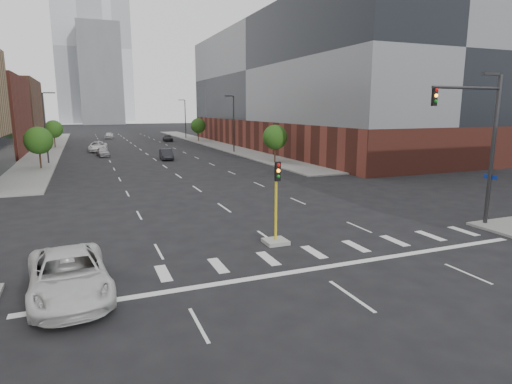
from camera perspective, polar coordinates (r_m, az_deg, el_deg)
ground at (r=15.84m, az=16.79°, el=-15.93°), size 400.00×400.00×0.00m
sidewalk_left_far at (r=85.35m, az=-25.90°, el=5.28°), size 5.00×92.00×0.15m
sidewalk_right_far at (r=88.50m, az=-6.06°, el=6.49°), size 5.00×92.00×0.15m
building_right_main at (r=80.79m, az=6.87°, el=13.80°), size 24.00×70.00×22.00m
tower_left at (r=232.55m, az=-22.52°, el=17.18°), size 22.00×22.00×70.00m
tower_right at (r=273.52m, az=-18.62°, el=17.45°), size 20.00×20.00×80.00m
tower_mid at (r=211.59m, az=-20.04°, el=14.49°), size 18.00×18.00×44.00m
median_traffic_signal at (r=22.66m, az=2.68°, el=-4.54°), size 1.20×1.20×4.40m
mast_arm_signal at (r=28.48m, az=28.08°, el=6.93°), size 5.12×0.90×9.07m
streetlight_right_a at (r=69.64m, az=-3.07°, el=9.38°), size 1.60×0.22×9.07m
streetlight_right_b at (r=103.37m, az=-9.46°, el=9.80°), size 1.60×0.22×9.07m
streetlight_left at (r=61.05m, az=-26.21°, el=8.03°), size 1.60×0.22×9.07m
tree_left_near at (r=56.20m, az=-27.01°, el=6.14°), size 3.20×3.20×4.85m
tree_left_far at (r=86.08m, az=-25.38°, el=7.59°), size 3.20×3.20×4.85m
tree_right_near at (r=55.99m, az=2.55°, el=7.31°), size 3.20×3.20×4.85m
tree_right_far at (r=93.83m, az=-7.72°, el=8.75°), size 3.20×3.20×4.85m
car_near_left at (r=68.10m, az=-19.73°, el=5.07°), size 1.95×4.17×1.38m
car_mid_right at (r=61.39m, az=-11.88°, el=4.94°), size 1.85×4.61×1.49m
car_far_left at (r=76.05m, az=-20.32°, el=5.69°), size 3.33×6.17×1.64m
car_deep_right at (r=96.02m, az=-11.69°, el=7.06°), size 2.39×4.96×1.39m
car_distant at (r=107.80m, az=-18.98°, el=7.14°), size 2.44×4.70×1.53m
parked_minivan at (r=18.00m, az=-23.68°, el=-10.12°), size 3.29×6.31×1.70m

